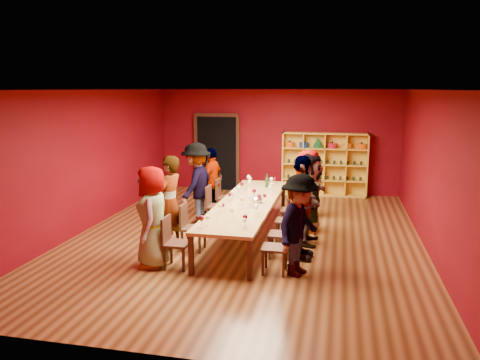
# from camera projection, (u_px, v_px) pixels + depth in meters

# --- Properties ---
(room_shell) EXTENTS (7.10, 9.10, 3.04)m
(room_shell) POSITION_uv_depth(u_px,v_px,m) (247.00, 166.00, 9.39)
(room_shell) COLOR #542F16
(room_shell) RESTS_ON ground
(tasting_table) EXTENTS (1.10, 4.50, 0.75)m
(tasting_table) POSITION_uv_depth(u_px,v_px,m) (247.00, 204.00, 9.55)
(tasting_table) COLOR #AC8747
(tasting_table) RESTS_ON ground
(doorway) EXTENTS (1.40, 0.17, 2.30)m
(doorway) POSITION_uv_depth(u_px,v_px,m) (217.00, 153.00, 14.09)
(doorway) COLOR black
(doorway) RESTS_ON ground
(shelving_unit) EXTENTS (2.40, 0.40, 1.80)m
(shelving_unit) POSITION_uv_depth(u_px,v_px,m) (324.00, 161.00, 13.34)
(shelving_unit) COLOR gold
(shelving_unit) RESTS_ON ground
(chair_person_left_0) EXTENTS (0.42, 0.42, 0.89)m
(chair_person_left_0) POSITION_uv_depth(u_px,v_px,m) (172.00, 240.00, 7.96)
(chair_person_left_0) COLOR black
(chair_person_left_0) RESTS_ON ground
(person_left_0) EXTENTS (0.68, 0.95, 1.75)m
(person_left_0) POSITION_uv_depth(u_px,v_px,m) (152.00, 217.00, 7.96)
(person_left_0) COLOR #628EC9
(person_left_0) RESTS_ON ground
(chair_person_left_1) EXTENTS (0.42, 0.42, 0.89)m
(chair_person_left_1) POSITION_uv_depth(u_px,v_px,m) (189.00, 225.00, 8.83)
(chair_person_left_1) COLOR black
(chair_person_left_1) RESTS_ON ground
(person_left_1) EXTENTS (0.63, 0.76, 1.80)m
(person_left_1) POSITION_uv_depth(u_px,v_px,m) (170.00, 203.00, 8.83)
(person_left_1) COLOR #CC8989
(person_left_1) RESTS_ON ground
(chair_person_left_3) EXTENTS (0.42, 0.42, 0.89)m
(chair_person_left_3) POSITION_uv_depth(u_px,v_px,m) (213.00, 203.00, 10.47)
(chair_person_left_3) COLOR black
(chair_person_left_3) RESTS_ON ground
(person_left_3) EXTENTS (0.63, 1.24, 1.85)m
(person_left_3) POSITION_uv_depth(u_px,v_px,m) (196.00, 184.00, 10.47)
(person_left_3) COLOR #5887B5
(person_left_3) RESTS_ON ground
(chair_person_left_4) EXTENTS (0.42, 0.42, 0.89)m
(chair_person_left_4) POSITION_uv_depth(u_px,v_px,m) (223.00, 195.00, 11.27)
(chair_person_left_4) COLOR black
(chair_person_left_4) RESTS_ON ground
(person_left_4) EXTENTS (0.60, 1.02, 1.63)m
(person_left_4) POSITION_uv_depth(u_px,v_px,m) (212.00, 182.00, 11.27)
(person_left_4) COLOR #6196C8
(person_left_4) RESTS_ON ground
(chair_person_right_0) EXTENTS (0.42, 0.42, 0.89)m
(chair_person_right_0) POSITION_uv_depth(u_px,v_px,m) (280.00, 244.00, 7.71)
(chair_person_right_0) COLOR black
(chair_person_right_0) RESTS_ON ground
(person_right_0) EXTENTS (0.84, 1.18, 1.69)m
(person_right_0) POSITION_uv_depth(u_px,v_px,m) (299.00, 225.00, 7.58)
(person_right_0) COLOR silver
(person_right_0) RESTS_ON ground
(chair_person_right_1) EXTENTS (0.42, 0.42, 0.89)m
(chair_person_right_1) POSITION_uv_depth(u_px,v_px,m) (285.00, 231.00, 8.42)
(chair_person_right_1) COLOR black
(chair_person_right_1) RESTS_ON ground
(person_right_1) EXTENTS (0.58, 1.14, 1.89)m
(person_right_1) POSITION_uv_depth(u_px,v_px,m) (301.00, 208.00, 8.27)
(person_right_1) COLOR #506FA5
(person_right_1) RESTS_ON ground
(chair_person_right_2) EXTENTS (0.42, 0.42, 0.89)m
(chair_person_right_2) POSITION_uv_depth(u_px,v_px,m) (290.00, 218.00, 9.28)
(chair_person_right_2) COLOR black
(chair_person_right_2) RESTS_ON ground
(person_right_2) EXTENTS (0.53, 1.68, 1.80)m
(person_right_2) POSITION_uv_depth(u_px,v_px,m) (309.00, 199.00, 9.13)
(person_right_2) COLOR #5A7EB9
(person_right_2) RESTS_ON ground
(chair_person_right_3) EXTENTS (0.42, 0.42, 0.89)m
(chair_person_right_3) POSITION_uv_depth(u_px,v_px,m) (295.00, 208.00, 10.09)
(chair_person_right_3) COLOR black
(chair_person_right_3) RESTS_ON ground
(person_right_3) EXTENTS (0.50, 0.88, 1.76)m
(person_right_3) POSITION_uv_depth(u_px,v_px,m) (308.00, 191.00, 9.96)
(person_right_3) COLOR #5E8AC1
(person_right_3) RESTS_ON ground
(chair_person_right_4) EXTENTS (0.42, 0.42, 0.89)m
(chair_person_right_4) POSITION_uv_depth(u_px,v_px,m) (299.00, 196.00, 11.21)
(chair_person_right_4) COLOR black
(chair_person_right_4) RESTS_ON ground
(person_right_4) EXTENTS (0.43, 0.58, 1.55)m
(person_right_4) POSITION_uv_depth(u_px,v_px,m) (314.00, 185.00, 11.09)
(person_right_4) COLOR #537CAC
(person_right_4) RESTS_ON ground
(wine_glass_0) EXTENTS (0.09, 0.09, 0.22)m
(wine_glass_0) POSITION_uv_depth(u_px,v_px,m) (249.00, 177.00, 11.31)
(wine_glass_0) COLOR white
(wine_glass_0) RESTS_ON tasting_table
(wine_glass_1) EXTENTS (0.08, 0.08, 0.21)m
(wine_glass_1) POSITION_uv_depth(u_px,v_px,m) (245.00, 218.00, 7.82)
(wine_glass_1) COLOR white
(wine_glass_1) RESTS_ON tasting_table
(wine_glass_2) EXTENTS (0.08, 0.08, 0.19)m
(wine_glass_2) POSITION_uv_depth(u_px,v_px,m) (232.00, 211.00, 8.30)
(wine_glass_2) COLOR white
(wine_glass_2) RESTS_ON tasting_table
(wine_glass_3) EXTENTS (0.08, 0.08, 0.19)m
(wine_glass_3) POSITION_uv_depth(u_px,v_px,m) (270.00, 188.00, 10.18)
(wine_glass_3) COLOR white
(wine_glass_3) RESTS_ON tasting_table
(wine_glass_4) EXTENTS (0.07, 0.07, 0.18)m
(wine_glass_4) POSITION_uv_depth(u_px,v_px,m) (239.00, 188.00, 10.26)
(wine_glass_4) COLOR white
(wine_glass_4) RESTS_ON tasting_table
(wine_glass_5) EXTENTS (0.09, 0.09, 0.21)m
(wine_glass_5) POSITION_uv_depth(u_px,v_px,m) (272.00, 185.00, 10.42)
(wine_glass_5) COLOR white
(wine_glass_5) RESTS_ON tasting_table
(wine_glass_6) EXTENTS (0.07, 0.07, 0.18)m
(wine_glass_6) POSITION_uv_depth(u_px,v_px,m) (275.00, 179.00, 11.25)
(wine_glass_6) COLOR white
(wine_glass_6) RESTS_ON tasting_table
(wine_glass_7) EXTENTS (0.08, 0.08, 0.20)m
(wine_glass_7) POSITION_uv_depth(u_px,v_px,m) (220.00, 206.00, 8.61)
(wine_glass_7) COLOR white
(wine_glass_7) RESTS_ON tasting_table
(wine_glass_8) EXTENTS (0.07, 0.07, 0.18)m
(wine_glass_8) POSITION_uv_depth(u_px,v_px,m) (244.00, 221.00, 7.70)
(wine_glass_8) COLOR white
(wine_glass_8) RESTS_ON tasting_table
(wine_glass_9) EXTENTS (0.08, 0.08, 0.21)m
(wine_glass_9) POSITION_uv_depth(u_px,v_px,m) (256.00, 208.00, 8.46)
(wine_glass_9) COLOR white
(wine_glass_9) RESTS_ON tasting_table
(wine_glass_10) EXTENTS (0.09, 0.09, 0.22)m
(wine_glass_10) POSITION_uv_depth(u_px,v_px,m) (202.00, 219.00, 7.71)
(wine_glass_10) COLOR white
(wine_glass_10) RESTS_ON tasting_table
(wine_glass_11) EXTENTS (0.09, 0.09, 0.22)m
(wine_glass_11) POSITION_uv_depth(u_px,v_px,m) (254.00, 191.00, 9.79)
(wine_glass_11) COLOR white
(wine_glass_11) RESTS_ON tasting_table
(wine_glass_12) EXTENTS (0.07, 0.07, 0.18)m
(wine_glass_12) POSITION_uv_depth(u_px,v_px,m) (207.00, 218.00, 7.87)
(wine_glass_12) COLOR white
(wine_glass_12) RESTS_ON tasting_table
(wine_glass_13) EXTENTS (0.07, 0.07, 0.18)m
(wine_glass_13) POSITION_uv_depth(u_px,v_px,m) (265.00, 196.00, 9.48)
(wine_glass_13) COLOR white
(wine_glass_13) RESTS_ON tasting_table
(wine_glass_14) EXTENTS (0.08, 0.08, 0.21)m
(wine_glass_14) POSITION_uv_depth(u_px,v_px,m) (242.00, 184.00, 10.54)
(wine_glass_14) COLOR white
(wine_glass_14) RESTS_ON tasting_table
(wine_glass_15) EXTENTS (0.07, 0.07, 0.18)m
(wine_glass_15) POSITION_uv_depth(u_px,v_px,m) (223.00, 206.00, 8.71)
(wine_glass_15) COLOR white
(wine_glass_15) RESTS_ON tasting_table
(wine_glass_16) EXTENTS (0.08, 0.08, 0.21)m
(wine_glass_16) POSITION_uv_depth(u_px,v_px,m) (256.00, 206.00, 8.57)
(wine_glass_16) COLOR white
(wine_glass_16) RESTS_ON tasting_table
(wine_glass_17) EXTENTS (0.07, 0.07, 0.19)m
(wine_glass_17) POSITION_uv_depth(u_px,v_px,m) (230.00, 195.00, 9.55)
(wine_glass_17) COLOR white
(wine_glass_17) RESTS_ON tasting_table
(wine_glass_18) EXTENTS (0.08, 0.08, 0.21)m
(wine_glass_18) POSITION_uv_depth(u_px,v_px,m) (259.00, 197.00, 9.32)
(wine_glass_18) COLOR white
(wine_glass_18) RESTS_ON tasting_table
(wine_glass_19) EXTENTS (0.08, 0.08, 0.20)m
(wine_glass_19) POSITION_uv_depth(u_px,v_px,m) (249.00, 182.00, 10.78)
(wine_glass_19) COLOR white
(wine_glass_19) RESTS_ON tasting_table
(wine_glass_20) EXTENTS (0.07, 0.07, 0.18)m
(wine_glass_20) POSITION_uv_depth(u_px,v_px,m) (250.00, 179.00, 11.26)
(wine_glass_20) COLOR white
(wine_glass_20) RESTS_ON tasting_table
(wine_glass_21) EXTENTS (0.09, 0.09, 0.22)m
(wine_glass_21) POSITION_uv_depth(u_px,v_px,m) (271.00, 180.00, 11.02)
(wine_glass_21) COLOR white
(wine_glass_21) RESTS_ON tasting_table
(wine_glass_22) EXTENTS (0.09, 0.09, 0.22)m
(wine_glass_22) POSITION_uv_depth(u_px,v_px,m) (242.00, 199.00, 9.07)
(wine_glass_22) COLOR white
(wine_glass_22) RESTS_ON tasting_table
(wine_glass_23) EXTENTS (0.09, 0.09, 0.21)m
(wine_glass_23) POSITION_uv_depth(u_px,v_px,m) (232.00, 193.00, 9.64)
(wine_glass_23) COLOR white
(wine_glass_23) RESTS_ON tasting_table
(spittoon_bowl) EXTENTS (0.27, 0.27, 0.15)m
(spittoon_bowl) POSITION_uv_depth(u_px,v_px,m) (256.00, 200.00, 9.46)
(spittoon_bowl) COLOR #AFB1B6
(spittoon_bowl) RESTS_ON tasting_table
(carafe_a) EXTENTS (0.11, 0.11, 0.25)m
(carafe_a) POSITION_uv_depth(u_px,v_px,m) (235.00, 195.00, 9.68)
(carafe_a) COLOR white
(carafe_a) RESTS_ON tasting_table
(carafe_b) EXTENTS (0.14, 0.14, 0.27)m
(carafe_b) POSITION_uv_depth(u_px,v_px,m) (251.00, 201.00, 9.08)
(carafe_b) COLOR white
(carafe_b) RESTS_ON tasting_table
(wine_bottle) EXTENTS (0.09, 0.09, 0.32)m
(wine_bottle) POSITION_uv_depth(u_px,v_px,m) (267.00, 182.00, 10.92)
(wine_bottle) COLOR #163C1D
(wine_bottle) RESTS_ON tasting_table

